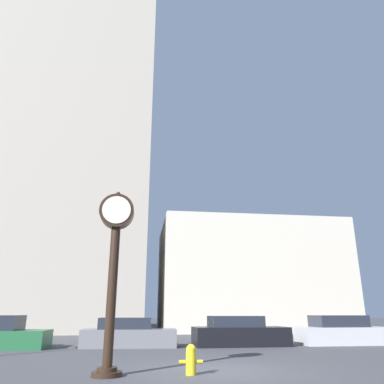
{
  "coord_description": "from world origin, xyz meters",
  "views": [
    {
      "loc": [
        -2.22,
        -11.3,
        1.56
      ],
      "look_at": [
        0.8,
        10.8,
        8.75
      ],
      "focal_mm": 35.0,
      "sensor_mm": 36.0,
      "label": 1
    }
  ],
  "objects_px": {
    "car_black": "(239,333)",
    "car_silver": "(342,332)",
    "car_grey": "(129,335)",
    "fire_hydrant_near": "(191,359)",
    "street_clock": "(114,255)"
  },
  "relations": [
    {
      "from": "car_silver",
      "to": "fire_hydrant_near",
      "type": "bearing_deg",
      "value": -136.07
    },
    {
      "from": "car_grey",
      "to": "car_black",
      "type": "height_order",
      "value": "car_black"
    },
    {
      "from": "fire_hydrant_near",
      "to": "street_clock",
      "type": "bearing_deg",
      "value": 178.61
    },
    {
      "from": "car_black",
      "to": "car_silver",
      "type": "relative_size",
      "value": 0.99
    },
    {
      "from": "car_black",
      "to": "car_silver",
      "type": "height_order",
      "value": "car_silver"
    },
    {
      "from": "car_grey",
      "to": "car_silver",
      "type": "distance_m",
      "value": 10.86
    },
    {
      "from": "fire_hydrant_near",
      "to": "car_grey",
      "type": "bearing_deg",
      "value": 102.25
    },
    {
      "from": "street_clock",
      "to": "car_black",
      "type": "xyz_separation_m",
      "value": [
        5.69,
        8.41,
        -2.5
      ]
    },
    {
      "from": "car_grey",
      "to": "fire_hydrant_near",
      "type": "xyz_separation_m",
      "value": [
        1.85,
        -8.51,
        -0.18
      ]
    },
    {
      "from": "car_grey",
      "to": "car_silver",
      "type": "bearing_deg",
      "value": 3.14
    },
    {
      "from": "car_grey",
      "to": "fire_hydrant_near",
      "type": "height_order",
      "value": "car_grey"
    },
    {
      "from": "car_silver",
      "to": "car_black",
      "type": "bearing_deg",
      "value": -178.32
    },
    {
      "from": "car_black",
      "to": "fire_hydrant_near",
      "type": "xyz_separation_m",
      "value": [
        -3.52,
        -8.47,
        -0.21
      ]
    },
    {
      "from": "car_silver",
      "to": "fire_hydrant_near",
      "type": "relative_size",
      "value": 6.2
    },
    {
      "from": "street_clock",
      "to": "car_grey",
      "type": "bearing_deg",
      "value": 87.85
    }
  ]
}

